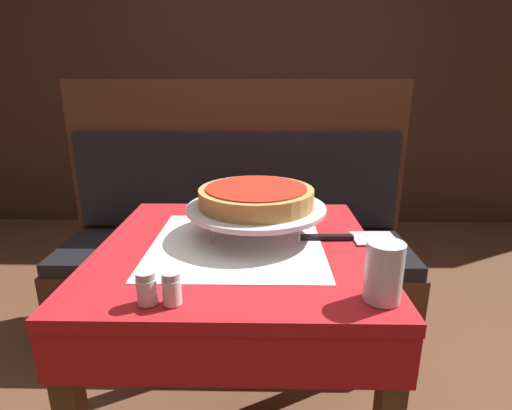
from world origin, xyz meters
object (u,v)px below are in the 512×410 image
booth_bench (236,263)px  condiment_caddy (297,141)px  dining_table_rear (291,162)px  pizza_pan_stand (256,209)px  dining_table_front (238,277)px  salt_shaker (147,288)px  pizza_server (353,238)px  deep_dish_pizza (256,196)px  pepper_shaker (172,288)px  water_glass_near (384,272)px

booth_bench → condiment_caddy: (0.35, 0.94, 0.44)m
dining_table_rear → condiment_caddy: (0.03, -0.08, 0.16)m
booth_bench → pizza_pan_stand: booth_bench is taller
pizza_pan_stand → dining_table_front: bearing=-125.3°
booth_bench → salt_shaker: 1.12m
salt_shaker → dining_table_rear: bearing=78.5°
pizza_server → salt_shaker: 0.58m
pizza_server → dining_table_rear: bearing=91.8°
dining_table_rear → condiment_caddy: condiment_caddy is taller
booth_bench → salt_shaker: booth_bench is taller
deep_dish_pizza → booth_bench: bearing=99.3°
deep_dish_pizza → salt_shaker: bearing=-118.8°
pizza_pan_stand → pepper_shaker: (-0.16, -0.37, -0.04)m
booth_bench → water_glass_near: 1.16m
dining_table_rear → pizza_pan_stand: bearing=-97.2°
booth_bench → pizza_server: bearing=-61.5°
pizza_pan_stand → condiment_caddy: 1.61m
water_glass_near → pepper_shaker: water_glass_near is taller
dining_table_front → water_glass_near: bearing=-42.7°
pizza_pan_stand → salt_shaker: pizza_pan_stand is taller
deep_dish_pizza → pizza_server: 0.29m
dining_table_rear → pepper_shaker: 2.08m
salt_shaker → booth_bench: bearing=84.6°
dining_table_rear → salt_shaker: size_ratio=10.91×
dining_table_rear → pizza_pan_stand: size_ratio=1.89×
pepper_shaker → condiment_caddy: bearing=78.5°
salt_shaker → pepper_shaker: size_ratio=1.01×
dining_table_rear → pizza_server: (0.05, -1.71, 0.13)m
dining_table_front → booth_bench: booth_bench is taller
dining_table_front → deep_dish_pizza: deep_dish_pizza is taller
booth_bench → pepper_shaker: 1.12m
dining_table_front → dining_table_rear: dining_table_front is taller
pizza_pan_stand → water_glass_near: 0.43m
dining_table_front → condiment_caddy: condiment_caddy is taller
pizza_pan_stand → salt_shaker: 0.43m
pizza_pan_stand → pepper_shaker: size_ratio=5.86×
pizza_pan_stand → water_glass_near: size_ratio=3.21×
dining_table_rear → salt_shaker: salt_shaker is taller
pizza_pan_stand → pizza_server: (0.27, -0.03, -0.07)m
pizza_pan_stand → deep_dish_pizza: deep_dish_pizza is taller
dining_table_rear → deep_dish_pizza: deep_dish_pizza is taller
pizza_server → water_glass_near: bearing=-92.3°
pepper_shaker → salt_shaker: bearing=180.0°
pizza_server → water_glass_near: 0.32m
booth_bench → condiment_caddy: booth_bench is taller
deep_dish_pizza → pepper_shaker: size_ratio=4.78×
dining_table_front → deep_dish_pizza: (0.05, 0.07, 0.21)m
dining_table_rear → deep_dish_pizza: 1.70m
pizza_server → salt_shaker: size_ratio=3.99×
dining_table_front → pepper_shaker: size_ratio=11.12×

